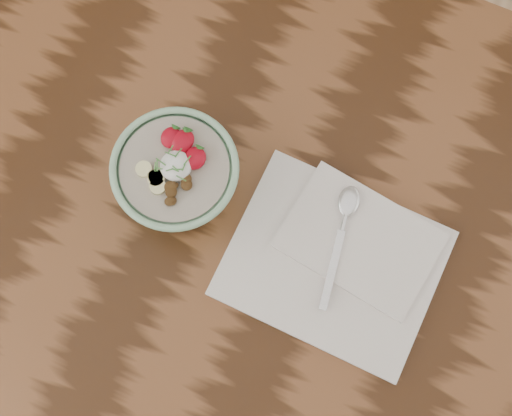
{
  "coord_description": "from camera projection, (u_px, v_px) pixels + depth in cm",
  "views": [
    {
      "loc": [
        0.55,
        -22.59,
        176.15
      ],
      "look_at": [
        -8.25,
        -2.58,
        85.46
      ],
      "focal_mm": 50.0,
      "sensor_mm": 36.0,
      "label": 1
    }
  ],
  "objects": [
    {
      "name": "spoon",
      "position": [
        345.0,
        218.0,
        1.01
      ],
      "size": [
        4.88,
        18.46,
        0.96
      ],
      "rotation": [
        0.0,
        0.0,
        0.15
      ],
      "color": "silver",
      "rests_on": "napkin"
    },
    {
      "name": "napkin",
      "position": [
        339.0,
        258.0,
        1.02
      ],
      "size": [
        29.75,
        25.25,
        1.79
      ],
      "rotation": [
        0.0,
        0.0,
        -0.03
      ],
      "color": "white",
      "rests_on": "table"
    },
    {
      "name": "breakfast_bowl",
      "position": [
        177.0,
        175.0,
        0.99
      ],
      "size": [
        17.54,
        17.54,
        11.58
      ],
      "rotation": [
        0.0,
        0.0,
        0.05
      ],
      "color": "#92C49C",
      "rests_on": "table"
    },
    {
      "name": "table",
      "position": [
        310.0,
        243.0,
        1.12
      ],
      "size": [
        160.0,
        90.0,
        75.0
      ],
      "color": "#381E0E",
      "rests_on": "ground"
    }
  ]
}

